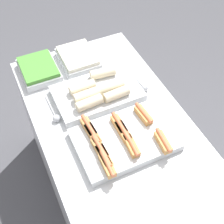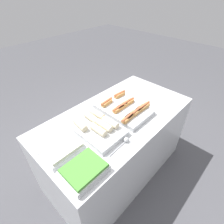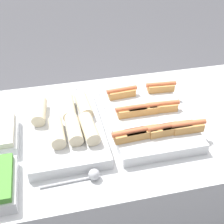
{
  "view_description": "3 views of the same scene",
  "coord_description": "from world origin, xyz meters",
  "px_view_note": "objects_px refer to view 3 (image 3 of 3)",
  "views": [
    {
      "loc": [
        0.94,
        -0.46,
        2.26
      ],
      "look_at": [
        -0.06,
        0.0,
        0.95
      ],
      "focal_mm": 50.0,
      "sensor_mm": 36.0,
      "label": 1
    },
    {
      "loc": [
        -0.99,
        -0.87,
        1.94
      ],
      "look_at": [
        -0.06,
        0.0,
        0.95
      ],
      "focal_mm": 28.0,
      "sensor_mm": 36.0,
      "label": 2
    },
    {
      "loc": [
        -0.31,
        -1.07,
        1.77
      ],
      "look_at": [
        -0.06,
        0.0,
        0.95
      ],
      "focal_mm": 50.0,
      "sensor_mm": 36.0,
      "label": 3
    }
  ],
  "objects_px": {
    "tray_hotdogs": "(148,116)",
    "tray_wraps": "(66,126)",
    "serving_spoon_far": "(70,93)",
    "serving_spoon_near": "(89,176)"
  },
  "relations": [
    {
      "from": "tray_hotdogs",
      "to": "tray_wraps",
      "type": "distance_m",
      "value": 0.37
    },
    {
      "from": "tray_hotdogs",
      "to": "tray_wraps",
      "type": "height_order",
      "value": "tray_wraps"
    },
    {
      "from": "tray_hotdogs",
      "to": "tray_wraps",
      "type": "relative_size",
      "value": 1.03
    },
    {
      "from": "serving_spoon_near",
      "to": "serving_spoon_far",
      "type": "relative_size",
      "value": 1.03
    },
    {
      "from": "tray_hotdogs",
      "to": "serving_spoon_far",
      "type": "bearing_deg",
      "value": 136.99
    },
    {
      "from": "serving_spoon_near",
      "to": "tray_hotdogs",
      "type": "bearing_deg",
      "value": 41.1
    },
    {
      "from": "serving_spoon_far",
      "to": "serving_spoon_near",
      "type": "bearing_deg",
      "value": -89.81
    },
    {
      "from": "tray_wraps",
      "to": "serving_spoon_far",
      "type": "height_order",
      "value": "tray_wraps"
    },
    {
      "from": "tray_hotdogs",
      "to": "serving_spoon_far",
      "type": "xyz_separation_m",
      "value": [
        -0.32,
        0.3,
        -0.02
      ]
    },
    {
      "from": "serving_spoon_far",
      "to": "tray_wraps",
      "type": "bearing_deg",
      "value": -100.3
    }
  ]
}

